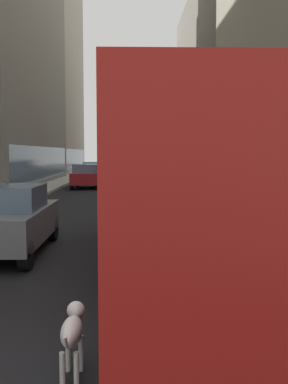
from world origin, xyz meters
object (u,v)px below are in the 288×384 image
car_yellow_taxi (146,175)px  dalmatian_dog (72,330)px  car_red_coupe (86,176)px  car_grey_wagon (5,219)px  car_silver_sedan (142,170)px  car_blue_hatchback (118,167)px  car_white_van (95,172)px  transit_bus (185,184)px

car_yellow_taxi → dalmatian_dog: (-1.67, -26.89, -0.31)m
car_red_coupe → dalmatian_dog: car_red_coupe is taller
car_grey_wagon → car_silver_sedan: size_ratio=1.04×
car_yellow_taxi → car_blue_hatchback: same height
car_white_van → dalmatian_dog: 33.38m
car_red_coupe → dalmatian_dog: 26.20m
transit_bus → car_silver_sedan: 33.29m
car_silver_sedan → dalmatian_dog: 37.40m
car_silver_sedan → car_grey_wagon: bearing=-97.3°
car_grey_wagon → car_white_van: bearing=90.0°
car_white_van → dalmatian_dog: (2.33, -33.29, -0.31)m
transit_bus → car_silver_sedan: (0.00, 33.28, -0.96)m
car_red_coupe → car_grey_wagon: bearing=-90.0°
transit_bus → car_silver_sedan: transit_bus is taller
car_grey_wagon → car_white_van: (-0.00, 27.25, 0.00)m
transit_bus → car_white_van: transit_bus is taller
car_silver_sedan → car_white_van: size_ratio=0.86×
car_yellow_taxi → dalmatian_dog: bearing=-93.5°
car_red_coupe → car_silver_sedan: bearing=70.5°
car_blue_hatchback → car_red_coupe: same height
car_blue_hatchback → car_silver_sedan: bearing=-69.8°
dalmatian_dog → car_white_van: bearing=94.0°
transit_bus → car_yellow_taxi: 22.82m
car_white_van → dalmatian_dog: size_ratio=4.71×
transit_bus → car_grey_wagon: 4.55m
car_silver_sedan → car_blue_hatchback: same height
car_blue_hatchback → car_yellow_taxi: bearing=-82.0°
transit_bus → car_white_van: bearing=97.8°
car_yellow_taxi → car_blue_hatchback: (-2.40, 16.99, 0.00)m
car_blue_hatchback → dalmatian_dog: bearing=-89.0°
car_silver_sedan → dalmatian_dog: bearing=-92.6°
car_blue_hatchback → car_white_van: bearing=-98.6°
car_grey_wagon → car_white_van: size_ratio=0.89×
car_grey_wagon → car_blue_hatchback: bearing=87.6°
car_silver_sedan → car_white_van: bearing=-134.5°
transit_bus → car_red_coupe: 22.38m
car_blue_hatchback → car_white_van: size_ratio=1.00×
car_red_coupe → dalmatian_dog: size_ratio=4.07×
car_grey_wagon → car_blue_hatchback: 37.87m
car_white_van → car_red_coupe: 7.20m
car_blue_hatchback → car_red_coupe: bearing=-95.1°
transit_bus → car_grey_wagon: transit_bus is taller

